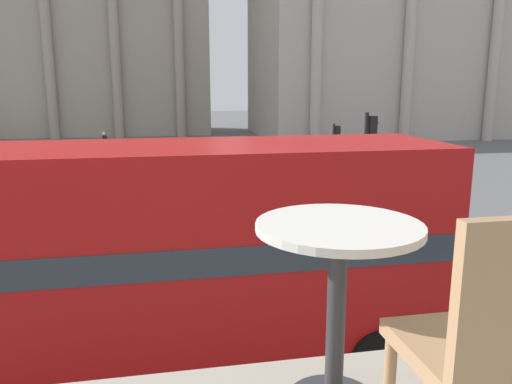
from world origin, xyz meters
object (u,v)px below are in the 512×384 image
at_px(plaza_building_left, 56,14).
at_px(pedestrian_blue, 39,163).
at_px(double_decker_bus, 110,251).
at_px(plaza_building_right, 411,21).
at_px(pedestrian_yellow, 81,150).
at_px(cafe_chair_0, 492,347).
at_px(cafe_dining_table, 337,275).
at_px(traffic_light_mid, 335,148).
at_px(traffic_light_near, 367,164).
at_px(pedestrian_black, 105,143).

xyz_separation_m(plaza_building_left, pedestrian_blue, (3.64, -28.73, -10.94)).
bearing_deg(double_decker_bus, plaza_building_right, 60.67).
xyz_separation_m(double_decker_bus, plaza_building_left, (-8.90, 47.37, 9.76)).
bearing_deg(pedestrian_yellow, cafe_chair_0, 68.32).
height_order(pedestrian_yellow, pedestrian_blue, pedestrian_blue).
xyz_separation_m(cafe_dining_table, plaza_building_left, (-10.39, 53.91, 7.77)).
distance_m(plaza_building_right, traffic_light_mid, 33.68).
xyz_separation_m(cafe_dining_table, plaza_building_right, (24.70, 47.08, 7.08)).
relative_size(double_decker_bus, traffic_light_near, 2.73).
relative_size(cafe_dining_table, traffic_light_near, 0.18).
relative_size(plaza_building_left, traffic_light_near, 7.32).
distance_m(cafe_chair_0, traffic_light_mid, 21.60).
distance_m(pedestrian_yellow, pedestrian_blue, 5.98).
relative_size(plaza_building_left, pedestrian_blue, 17.17).
relative_size(plaza_building_left, pedestrian_yellow, 18.67).
relative_size(plaza_building_left, pedestrian_black, 17.03).
bearing_deg(pedestrian_yellow, cafe_dining_table, 68.06).
distance_m(double_decker_bus, plaza_building_right, 49.11).
distance_m(cafe_dining_table, pedestrian_blue, 26.26).
height_order(plaza_building_right, traffic_light_mid, plaza_building_right).
relative_size(double_decker_bus, plaza_building_left, 0.37).
distance_m(cafe_chair_0, traffic_light_near, 13.25).
bearing_deg(cafe_chair_0, pedestrian_black, 92.53).
height_order(plaza_building_right, pedestrian_blue, plaza_building_right).
distance_m(plaza_building_left, pedestrian_blue, 30.96).
height_order(plaza_building_right, pedestrian_yellow, plaza_building_right).
relative_size(cafe_chair_0, plaza_building_left, 0.03).
height_order(double_decker_bus, pedestrian_yellow, double_decker_bus).
bearing_deg(cafe_dining_table, plaza_building_right, 62.32).
xyz_separation_m(double_decker_bus, plaza_building_right, (26.19, 40.54, 9.08)).
relative_size(cafe_dining_table, pedestrian_blue, 0.41).
relative_size(plaza_building_left, plaza_building_right, 0.97).
bearing_deg(cafe_chair_0, pedestrian_yellow, 95.26).
xyz_separation_m(double_decker_bus, pedestrian_blue, (-5.25, 18.63, -1.18)).
bearing_deg(pedestrian_yellow, pedestrian_blue, 46.08).
distance_m(plaza_building_left, pedestrian_black, 23.41).
xyz_separation_m(pedestrian_yellow, pedestrian_black, (1.13, 3.07, 0.10)).
distance_m(cafe_chair_0, plaza_building_right, 54.00).
bearing_deg(traffic_light_near, cafe_dining_table, -113.99).
relative_size(double_decker_bus, pedestrian_blue, 6.40).
height_order(cafe_dining_table, plaza_building_right, plaza_building_right).
bearing_deg(traffic_light_near, pedestrian_yellow, 118.94).
bearing_deg(plaza_building_left, plaza_building_right, -11.01).
height_order(plaza_building_left, plaza_building_right, plaza_building_left).
bearing_deg(plaza_building_right, double_decker_bus, -122.87).
bearing_deg(double_decker_bus, plaza_building_left, 104.17).
height_order(double_decker_bus, pedestrian_blue, double_decker_bus).
bearing_deg(pedestrian_yellow, plaza_building_left, -109.97).
distance_m(double_decker_bus, cafe_dining_table, 7.00).
bearing_deg(traffic_light_mid, pedestrian_black, 128.96).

